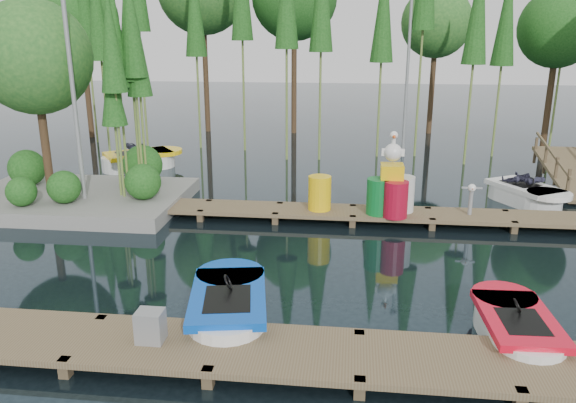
# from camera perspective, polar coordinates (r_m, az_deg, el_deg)

# --- Properties ---
(ground_plane) EXTENTS (90.00, 90.00, 0.00)m
(ground_plane) POSITION_cam_1_polar(r_m,az_deg,el_deg) (12.99, -2.46, -5.21)
(ground_plane) COLOR #19272F
(near_dock) EXTENTS (18.00, 1.50, 0.50)m
(near_dock) POSITION_cam_1_polar(r_m,az_deg,el_deg) (8.93, -7.12, -14.61)
(near_dock) COLOR brown
(near_dock) RESTS_ON ground
(far_dock) EXTENTS (15.00, 1.20, 0.50)m
(far_dock) POSITION_cam_1_polar(r_m,az_deg,el_deg) (15.14, 2.75, -1.03)
(far_dock) COLOR brown
(far_dock) RESTS_ON ground
(island) EXTENTS (6.20, 4.20, 6.75)m
(island) POSITION_cam_1_polar(r_m,az_deg,el_deg) (17.34, -22.13, 10.04)
(island) COLOR gray
(island) RESTS_ON ground
(lamp_island) EXTENTS (0.30, 0.30, 7.25)m
(lamp_island) POSITION_cam_1_polar(r_m,az_deg,el_deg) (16.20, -21.34, 13.57)
(lamp_island) COLOR gray
(lamp_island) RESTS_ON ground
(lamp_rear) EXTENTS (0.30, 0.30, 7.25)m
(lamp_rear) POSITION_cam_1_polar(r_m,az_deg,el_deg) (22.98, 12.18, 14.96)
(lamp_rear) COLOR gray
(lamp_rear) RESTS_ON ground
(ramp) EXTENTS (1.50, 3.94, 1.49)m
(ramp) POSITION_cam_1_polar(r_m,az_deg,el_deg) (20.16, 26.98, 2.72)
(ramp) COLOR brown
(ramp) RESTS_ON ground
(boat_blue) EXTENTS (1.73, 2.98, 0.94)m
(boat_blue) POSITION_cam_1_polar(r_m,az_deg,el_deg) (9.97, -6.05, -10.74)
(boat_blue) COLOR white
(boat_blue) RESTS_ON ground
(boat_red) EXTENTS (1.19, 2.46, 0.81)m
(boat_red) POSITION_cam_1_polar(r_m,az_deg,el_deg) (10.07, 22.14, -11.95)
(boat_red) COLOR white
(boat_red) RESTS_ON ground
(boat_yellow_far) EXTENTS (3.20, 2.86, 1.50)m
(boat_yellow_far) POSITION_cam_1_polar(r_m,az_deg,el_deg) (21.55, -14.79, 4.08)
(boat_yellow_far) COLOR white
(boat_yellow_far) RESTS_ON ground
(boat_white_far) EXTENTS (2.39, 2.92, 1.27)m
(boat_white_far) POSITION_cam_1_polar(r_m,az_deg,el_deg) (17.96, 23.00, 0.67)
(boat_white_far) COLOR white
(boat_white_far) RESTS_ON ground
(utility_cabinet) EXTENTS (0.41, 0.35, 0.50)m
(utility_cabinet) POSITION_cam_1_polar(r_m,az_deg,el_deg) (9.06, -13.80, -12.19)
(utility_cabinet) COLOR gray
(utility_cabinet) RESTS_ON near_dock
(yellow_barrel) EXTENTS (0.61, 0.61, 0.92)m
(yellow_barrel) POSITION_cam_1_polar(r_m,az_deg,el_deg) (14.98, 3.23, 0.87)
(yellow_barrel) COLOR yellow
(yellow_barrel) RESTS_ON far_dock
(drum_cluster) EXTENTS (1.26, 1.15, 2.17)m
(drum_cluster) POSITION_cam_1_polar(r_m,az_deg,el_deg) (14.80, 10.54, 1.13)
(drum_cluster) COLOR #0B6B28
(drum_cluster) RESTS_ON far_dock
(seagull_post) EXTENTS (0.52, 0.28, 0.83)m
(seagull_post) POSITION_cam_1_polar(r_m,az_deg,el_deg) (15.25, 18.13, 0.72)
(seagull_post) COLOR gray
(seagull_post) RESTS_ON far_dock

